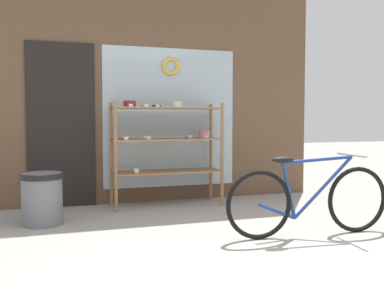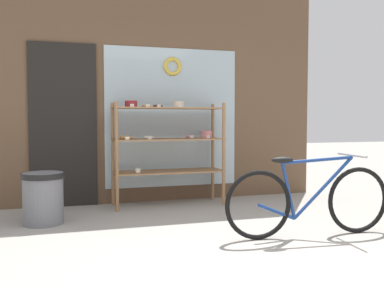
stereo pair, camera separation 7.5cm
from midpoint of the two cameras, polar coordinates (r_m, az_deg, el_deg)
name	(u,v)px [view 2 (the right image)]	position (r m, az deg, el deg)	size (l,w,h in m)	color
ground_plane	(234,263)	(3.49, 6.22, -15.54)	(30.00, 30.00, 0.00)	gray
storefront_facade	(154,89)	(5.92, -4.68, 7.36)	(4.66, 0.13, 3.17)	brown
display_case	(168,139)	(5.57, -2.89, 0.62)	(1.43, 0.47, 1.36)	#8E6642
bicycle	(309,200)	(4.30, 15.82, -7.17)	(1.71, 0.46, 0.79)	black
trash_bin	(43,196)	(4.88, -18.82, -6.56)	(0.45, 0.45, 0.56)	slate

